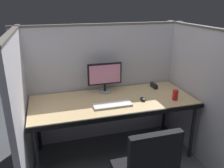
# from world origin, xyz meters

# --- Properties ---
(ground_plane) EXTENTS (8.00, 8.00, 0.00)m
(ground_plane) POSITION_xyz_m (0.00, 0.00, 0.00)
(ground_plane) COLOR #4C5156
(cubicle_partition_rear) EXTENTS (2.21, 0.06, 1.57)m
(cubicle_partition_rear) POSITION_xyz_m (0.00, 0.74, 0.79)
(cubicle_partition_rear) COLOR silver
(cubicle_partition_rear) RESTS_ON ground
(cubicle_partition_left) EXTENTS (0.06, 1.41, 1.57)m
(cubicle_partition_left) POSITION_xyz_m (-0.99, 0.20, 0.79)
(cubicle_partition_left) COLOR silver
(cubicle_partition_left) RESTS_ON ground
(cubicle_partition_right) EXTENTS (0.06, 1.41, 1.57)m
(cubicle_partition_right) POSITION_xyz_m (0.99, 0.20, 0.79)
(cubicle_partition_right) COLOR silver
(cubicle_partition_right) RESTS_ON ground
(desk) EXTENTS (1.90, 0.80, 0.74)m
(desk) POSITION_xyz_m (0.00, 0.29, 0.69)
(desk) COLOR tan
(desk) RESTS_ON ground
(monitor_center) EXTENTS (0.43, 0.17, 0.37)m
(monitor_center) POSITION_xyz_m (-0.03, 0.57, 0.96)
(monitor_center) COLOR gray
(monitor_center) RESTS_ON desk
(keyboard_main) EXTENTS (0.43, 0.15, 0.02)m
(keyboard_main) POSITION_xyz_m (-0.05, 0.15, 0.75)
(keyboard_main) COLOR silver
(keyboard_main) RESTS_ON desk
(computer_mouse) EXTENTS (0.06, 0.10, 0.04)m
(computer_mouse) POSITION_xyz_m (0.33, 0.19, 0.76)
(computer_mouse) COLOR black
(computer_mouse) RESTS_ON desk
(red_stapler) EXTENTS (0.04, 0.15, 0.06)m
(red_stapler) POSITION_xyz_m (0.64, 0.53, 0.77)
(red_stapler) COLOR black
(red_stapler) RESTS_ON desk
(soda_can) EXTENTS (0.07, 0.07, 0.12)m
(soda_can) POSITION_xyz_m (0.70, 0.10, 0.80)
(soda_can) COLOR red
(soda_can) RESTS_ON desk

